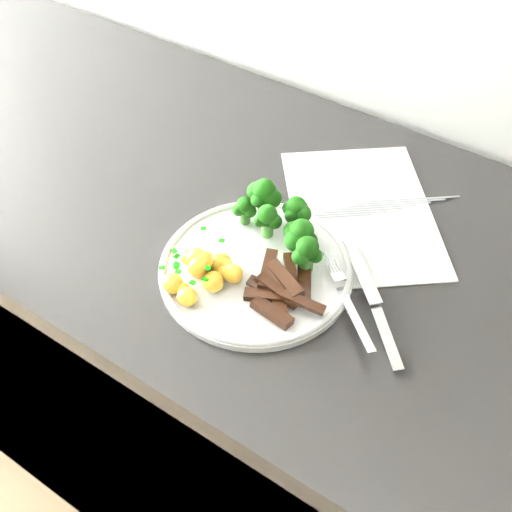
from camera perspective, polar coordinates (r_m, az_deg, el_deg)
counter at (r=1.21m, az=6.69°, el=-15.19°), size 2.38×0.60×0.89m
recipe_paper at (r=0.91m, az=9.39°, el=3.94°), size 0.32×0.34×0.00m
plate at (r=0.81m, az=0.00°, el=-1.09°), size 0.25×0.25×0.01m
broccoli at (r=0.82m, az=2.42°, el=3.29°), size 0.15×0.09×0.07m
potatoes at (r=0.79m, az=-4.72°, el=-1.31°), size 0.09×0.10×0.04m
beef_strips at (r=0.78m, az=2.20°, el=-3.04°), size 0.11×0.10×0.02m
fork at (r=0.77m, az=8.29°, el=-4.21°), size 0.13×0.12×0.01m
knife at (r=0.78m, az=10.86°, el=-5.35°), size 0.15×0.15×0.02m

